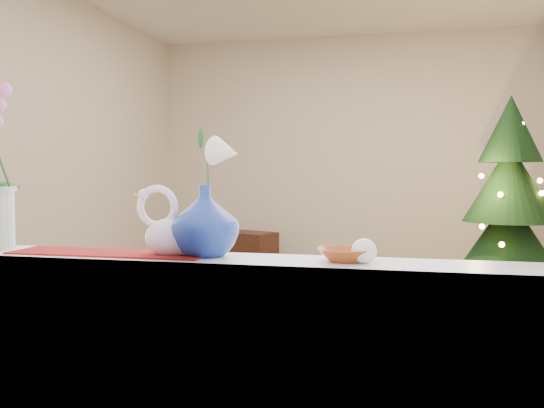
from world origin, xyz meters
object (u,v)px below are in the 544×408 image
at_px(paperweight, 364,251).
at_px(blue_vase, 205,215).
at_px(xmas_tree, 509,204).
at_px(amber_dish, 345,256).
at_px(swan, 173,223).
at_px(side_table, 243,256).

bearing_deg(paperweight, blue_vase, 175.76).
bearing_deg(blue_vase, xmas_tree, 68.01).
relative_size(blue_vase, amber_dish, 1.83).
distance_m(swan, blue_vase, 0.11).
distance_m(blue_vase, amber_dish, 0.49).
bearing_deg(side_table, xmas_tree, 2.45).
height_order(swan, xmas_tree, xmas_tree).
relative_size(paperweight, xmas_tree, 0.04).
xyz_separation_m(swan, amber_dish, (0.58, 0.01, -0.09)).
xyz_separation_m(amber_dish, xmas_tree, (0.97, 3.58, -0.01)).
bearing_deg(xmas_tree, blue_vase, -111.99).
bearing_deg(side_table, blue_vase, -53.25).
bearing_deg(swan, paperweight, 9.83).
height_order(swan, side_table, swan).
relative_size(paperweight, amber_dish, 0.52).
bearing_deg(swan, xmas_tree, 78.49).
xyz_separation_m(blue_vase, side_table, (-1.19, 4.50, -0.79)).
distance_m(xmas_tree, side_table, 2.87).
bearing_deg(xmas_tree, paperweight, -104.17).
bearing_deg(amber_dish, blue_vase, 178.93).
height_order(blue_vase, xmas_tree, xmas_tree).
xyz_separation_m(swan, paperweight, (0.64, -0.02, -0.07)).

